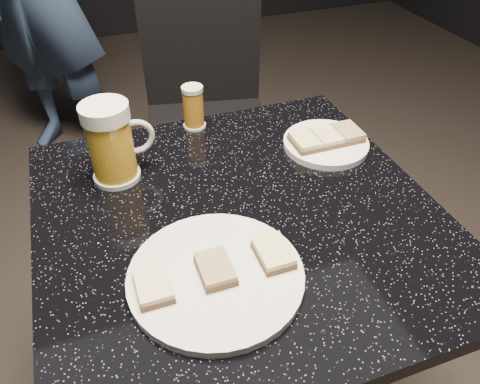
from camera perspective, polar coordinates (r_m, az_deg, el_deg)
name	(u,v)px	position (r m, az deg, el deg)	size (l,w,h in m)	color
plate_large	(216,276)	(0.72, -2.97, -10.21)	(0.27, 0.27, 0.01)	white
plate_small	(326,144)	(1.01, 10.41, 5.82)	(0.18, 0.18, 0.01)	white
table	(240,300)	(1.01, 0.00, -13.00)	(0.70, 0.70, 0.75)	black
beer_mug	(112,142)	(0.90, -15.34, 5.84)	(0.13, 0.09, 0.16)	silver
beer_tumbler	(193,107)	(1.05, -5.71, 10.23)	(0.05, 0.05, 0.10)	silver
chair	(206,108)	(1.66, -4.15, 10.17)	(0.49, 0.49, 0.87)	black
canapes_on_plate_large	(215,269)	(0.71, -3.01, -9.35)	(0.24, 0.07, 0.02)	#4C3521
canapes_on_plate_small	(327,137)	(1.00, 10.52, 6.60)	(0.15, 0.07, 0.02)	#4C3521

